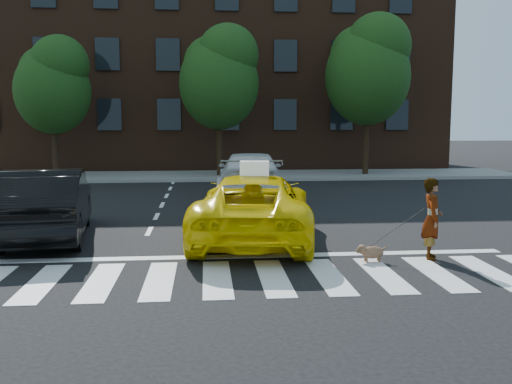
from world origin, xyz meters
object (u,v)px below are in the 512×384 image
(dog, at_px, (370,252))
(woman, at_px, (432,219))
(taxi, at_px, (254,207))
(black_sedan, at_px, (46,204))
(tree_mid, at_px, (220,74))
(tree_left, at_px, (53,82))
(white_suv, at_px, (250,175))
(tree_right, at_px, (369,66))

(dog, bearing_deg, woman, 8.84)
(taxi, xyz_separation_m, black_sedan, (-4.82, 0.59, 0.06))
(tree_mid, xyz_separation_m, dog, (2.49, -16.07, -4.65))
(tree_left, bearing_deg, woman, -54.62)
(white_suv, bearing_deg, tree_left, -35.37)
(tree_right, xyz_separation_m, white_suv, (-6.13, -6.76, -4.46))
(tree_mid, bearing_deg, black_sedan, -108.55)
(tree_mid, bearing_deg, tree_right, -0.00)
(black_sedan, bearing_deg, taxi, 165.00)
(black_sedan, bearing_deg, dog, 149.55)
(tree_mid, bearing_deg, white_suv, -82.70)
(taxi, bearing_deg, tree_left, -52.68)
(tree_mid, bearing_deg, dog, -81.18)
(woman, bearing_deg, taxi, 75.56)
(dog, bearing_deg, white_suv, 101.20)
(tree_right, distance_m, black_sedan, 18.02)
(tree_left, xyz_separation_m, dog, (9.99, -16.07, -4.24))
(white_suv, height_order, woman, woman)
(tree_left, bearing_deg, white_suv, -38.95)
(tree_left, xyz_separation_m, woman, (11.29, -15.90, -3.62))
(tree_right, relative_size, white_suv, 1.39)
(tree_left, height_order, white_suv, tree_left)
(black_sedan, xyz_separation_m, dog, (6.92, -2.86, -0.62))
(tree_mid, distance_m, tree_right, 7.01)
(tree_left, distance_m, tree_mid, 7.51)
(taxi, relative_size, dog, 8.94)
(tree_left, relative_size, dog, 10.54)
(dog, bearing_deg, tree_left, 123.16)
(tree_right, xyz_separation_m, taxi, (-6.61, -13.80, -4.50))
(tree_left, distance_m, black_sedan, 14.03)
(tree_mid, height_order, white_suv, tree_mid)
(taxi, distance_m, dog, 3.14)
(tree_left, distance_m, tree_right, 14.52)
(tree_mid, relative_size, black_sedan, 1.42)
(tree_left, xyz_separation_m, tree_mid, (7.50, -0.00, 0.41))
(tree_right, height_order, dog, tree_right)
(tree_left, distance_m, dog, 19.39)
(white_suv, xyz_separation_m, dog, (1.63, -9.31, -0.60))
(taxi, relative_size, black_sedan, 1.10)
(tree_left, height_order, taxi, tree_left)
(tree_right, height_order, white_suv, tree_right)
(black_sedan, height_order, woman, black_sedan)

